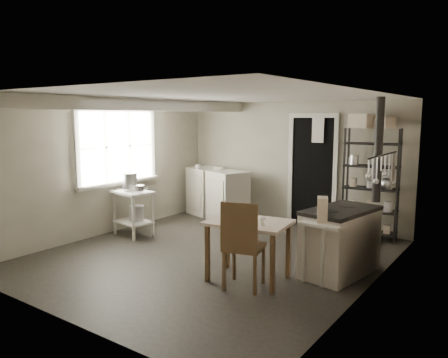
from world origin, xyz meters
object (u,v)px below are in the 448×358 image
Objects in this scene: stockpot at (130,181)px; shelf_rack at (371,182)px; base_cabinets at (217,194)px; flour_sack at (333,225)px; chair at (244,248)px; stove at (340,241)px; work_table at (248,250)px; prep_table at (133,213)px.

stockpot is 4.02m from shelf_rack.
flour_sack is at bearing 12.83° from base_cabinets.
shelf_rack is at bearing 63.61° from chair.
stove is at bearing -9.84° from base_cabinets.
shelf_rack is 1.94m from stove.
base_cabinets is at bearing 161.75° from stove.
shelf_rack is at bearing 105.54° from stove.
work_table is (2.35, -2.55, -0.08)m from base_cabinets.
shelf_rack is at bearing 31.80° from stockpot.
chair is at bearing -16.29° from stockpot.
prep_table is 0.54m from stockpot.
stove is (3.21, -1.70, -0.02)m from base_cabinets.
base_cabinets is at bearing 78.33° from stockpot.
stove is at bearing 4.02° from stockpot.
stove reaches higher than prep_table.
work_table is (2.69, -0.60, -0.02)m from prep_table.
shelf_rack reaches higher than flour_sack.
work_table is (-0.86, -0.86, -0.06)m from stove.
stockpot is 3.48m from flour_sack.
shelf_rack reaches higher than chair.
base_cabinets is 2.56m from flour_sack.
work_table is 0.93× the size of chair.
shelf_rack is 2.86m from work_table.
base_cabinets is (0.40, 1.95, -0.48)m from stockpot.
stockpot is (-0.06, -0.00, 0.54)m from prep_table.
prep_table is 2.87× the size of stockpot.
base_cabinets is at bearing 174.78° from flour_sack.
shelf_rack is (3.35, 2.12, 0.55)m from prep_table.
shelf_rack reaches higher than stockpot.
prep_table is 0.42× the size of shelf_rack.
prep_table is at bearing -155.01° from shelf_rack.
stove is 1.03× the size of chair.
base_cabinets reaches higher than stove.
stockpot is 2.87m from work_table.
stockpot reaches higher than work_table.
chair is at bearing -69.40° from work_table.
chair is at bearing -108.37° from shelf_rack.
work_table is (2.75, -0.60, -0.56)m from stockpot.
shelf_rack is 1.85× the size of work_table.
chair is at bearing -92.34° from flour_sack.
prep_table is 3.55m from stove.
shelf_rack is 1.68× the size of stove.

